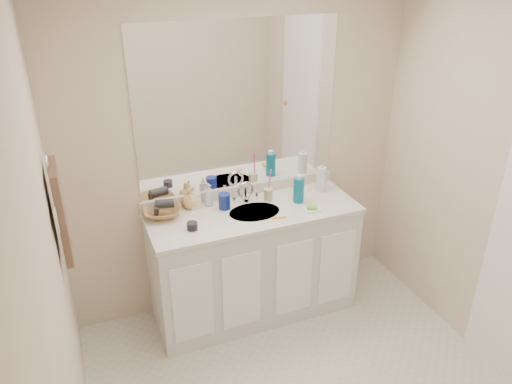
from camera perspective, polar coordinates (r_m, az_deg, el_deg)
The scene contains 25 objects.
wall_back at distance 3.66m, azimuth -1.91°, elevation 4.20°, with size 2.60×0.02×2.40m, color beige.
wall_left at distance 2.34m, azimuth -21.57°, elevation -11.89°, with size 0.02×2.60×2.40m, color beige.
vanity_cabinet at distance 3.80m, azimuth -0.29°, elevation -8.18°, with size 1.50×0.55×0.85m, color silver.
countertop at distance 3.57m, azimuth -0.30°, elevation -2.34°, with size 1.52×0.57×0.03m, color silver.
backsplash at distance 3.76m, azimuth -1.77°, elevation 0.16°, with size 1.52×0.03×0.08m, color silver.
sink_basin at distance 3.55m, azimuth -0.18°, elevation -2.44°, with size 0.37×0.37×0.02m, color #B8B1A1.
faucet at distance 3.67m, azimuth -1.23°, elevation -0.26°, with size 0.02×0.02×0.11m, color silver.
mirror at distance 3.53m, azimuth -1.97°, elevation 9.59°, with size 1.48×0.01×1.20m, color white.
blue_mug at distance 3.57m, azimuth -3.64°, elevation -1.06°, with size 0.08×0.08×0.11m, color navy.
tan_cup at distance 3.69m, azimuth 1.41°, elevation -0.26°, with size 0.07×0.07×0.09m, color #C6BE8B.
toothbrush at distance 3.64m, azimuth 1.57°, elevation 1.22°, with size 0.01×0.01×0.20m, color #E33BA1.
mouthwash_bottle at distance 3.66m, azimuth 4.89°, elevation 0.24°, with size 0.08×0.08×0.19m, color #0A6283.
clear_pump_bottle at distance 3.84m, azimuth 7.43°, elevation 1.46°, with size 0.07×0.07×0.19m, color white.
soap_dish at distance 3.58m, azimuth 6.37°, elevation -2.01°, with size 0.11×0.09×0.01m, color white.
green_soap at distance 3.57m, azimuth 6.38°, elevation -1.76°, with size 0.07×0.05×0.02m, color #76CF32.
orange_comb at distance 3.47m, azimuth 2.64°, elevation -2.95°, with size 0.11×0.02×0.00m, color orange.
dark_jar at distance 3.34m, azimuth -7.30°, elevation -3.87°, with size 0.07×0.07×0.05m, color black.
soap_bottle_white at distance 3.61m, azimuth -5.41°, elevation -0.32°, with size 0.07×0.07×0.17m, color silver.
soap_bottle_cream at distance 3.59m, azimuth -7.16°, elevation -0.56°, with size 0.08×0.08×0.17m, color beige.
soap_bottle_yellow at distance 3.60m, azimuth -7.56°, elevation -0.71°, with size 0.12×0.12×0.15m, color #DCB055.
wicker_basket at distance 3.54m, azimuth -10.65°, elevation -2.22°, with size 0.26×0.26×0.06m, color olive.
hair_dryer at distance 3.51m, azimuth -10.41°, elevation -1.33°, with size 0.06×0.06×0.13m, color black.
towel_ring at distance 2.85m, azimuth -22.78°, elevation 3.13°, with size 0.11×0.11×0.01m, color silver.
hand_towel at distance 2.97m, azimuth -21.41°, elevation -2.12°, with size 0.04×0.32×0.55m, color #422E23.
switch_plate at distance 2.77m, azimuth -21.84°, elevation -3.12°, with size 0.01×0.09×0.13m, color white.
Camera 1 is at (-1.15, -1.88, 2.57)m, focal length 35.00 mm.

